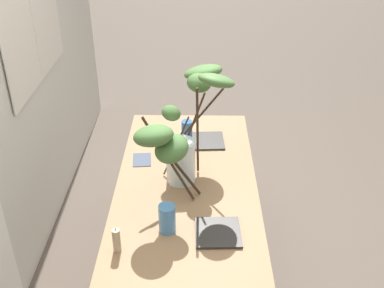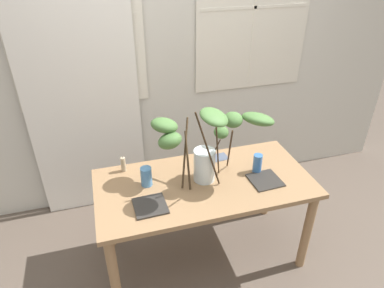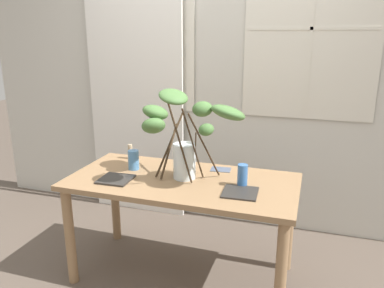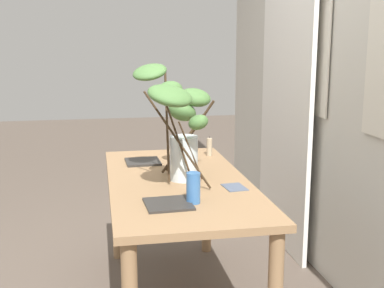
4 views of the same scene
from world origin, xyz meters
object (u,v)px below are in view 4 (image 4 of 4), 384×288
at_px(dining_table, 178,198).
at_px(drinking_glass_blue_left, 181,151).
at_px(drinking_glass_blue_right, 193,188).
at_px(plate_square_left, 143,162).
at_px(pillar_candle, 209,147).
at_px(vase_with_branches, 180,120).
at_px(plate_square_right, 168,204).

bearing_deg(dining_table, drinking_glass_blue_left, 168.71).
xyz_separation_m(dining_table, drinking_glass_blue_right, (0.40, 0.01, 0.18)).
height_order(dining_table, plate_square_left, plate_square_left).
bearing_deg(pillar_candle, vase_with_branches, -27.60).
xyz_separation_m(vase_with_branches, drinking_glass_blue_left, (-0.40, 0.07, -0.26)).
height_order(dining_table, pillar_candle, pillar_candle).
relative_size(vase_with_branches, drinking_glass_blue_left, 5.90).
distance_m(dining_table, vase_with_branches, 0.43).
relative_size(plate_square_right, pillar_candle, 1.66).
bearing_deg(dining_table, plate_square_right, -14.95).
bearing_deg(drinking_glass_blue_left, dining_table, -11.29).
bearing_deg(plate_square_right, dining_table, 165.05).
relative_size(dining_table, plate_square_right, 7.25).
height_order(vase_with_branches, drinking_glass_blue_right, vase_with_branches).
bearing_deg(drinking_glass_blue_left, vase_with_branches, -9.62).
relative_size(plate_square_left, pillar_candle, 1.63).
distance_m(dining_table, drinking_glass_blue_right, 0.44).
bearing_deg(drinking_glass_blue_right, drinking_glass_blue_left, 174.91).
distance_m(vase_with_branches, pillar_candle, 0.66).
xyz_separation_m(drinking_glass_blue_left, pillar_candle, (-0.13, 0.21, -0.01)).
height_order(vase_with_branches, pillar_candle, vase_with_branches).
bearing_deg(plate_square_right, drinking_glass_blue_right, 95.16).
bearing_deg(plate_square_left, drinking_glass_blue_left, 85.32).
relative_size(vase_with_branches, drinking_glass_blue_right, 5.71).
bearing_deg(vase_with_branches, drinking_glass_blue_left, 170.38).
distance_m(vase_with_branches, drinking_glass_blue_right, 0.47).
bearing_deg(drinking_glass_blue_right, vase_with_branches, 179.48).
relative_size(vase_with_branches, plate_square_left, 4.00).
relative_size(dining_table, vase_with_branches, 1.85).
height_order(drinking_glass_blue_right, plate_square_left, drinking_glass_blue_right).
xyz_separation_m(drinking_glass_blue_right, plate_square_right, (0.01, -0.12, -0.07)).
relative_size(plate_square_left, plate_square_right, 0.98).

